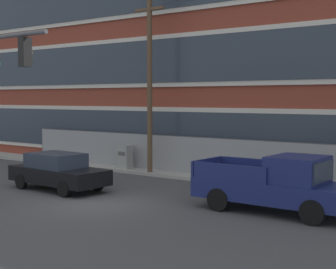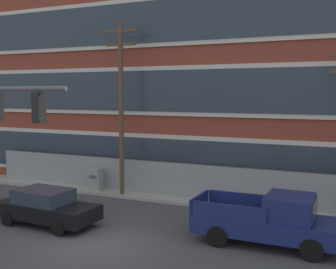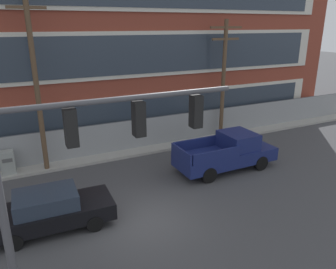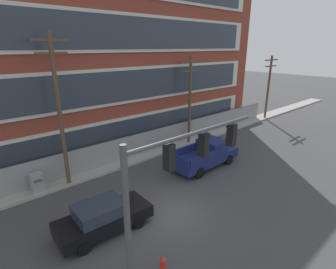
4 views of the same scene
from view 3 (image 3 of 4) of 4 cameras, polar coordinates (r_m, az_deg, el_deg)
The scene contains 10 objects.
ground_plane at distance 13.80m, azimuth -4.13°, elevation -14.61°, with size 160.00×160.00×0.00m, color #424244.
sidewalk_building_side at distance 19.92m, azimuth -12.13°, elevation -3.83°, with size 80.00×1.68×0.16m, color #9E9B93.
brick_mill_building at distance 23.70m, azimuth -21.95°, elevation 17.82°, with size 41.98×10.16×15.45m.
chain_link_fence at distance 21.29m, azimuth -0.48°, elevation 0.77°, with size 33.64×0.06×2.00m.
traffic_signal_mast at distance 8.14m, azimuth -14.17°, elevation -3.85°, with size 6.12×0.43×6.16m.
pickup_truck_navy at distance 18.09m, azimuth 10.33°, elevation -3.10°, with size 5.65×2.20×1.99m.
sedan_black at distance 13.66m, azimuth -19.74°, elevation -12.22°, with size 4.67×2.12×1.56m.
utility_pole_near_corner at distance 17.65m, azimuth -22.13°, elevation 9.52°, with size 2.09×0.26×9.50m.
utility_pole_midblock at distance 22.10m, azimuth 9.65°, elevation 10.09°, with size 2.35×0.26×7.87m.
electrical_cabinet at distance 18.92m, azimuth -26.10°, elevation -4.59°, with size 0.69×0.56×1.41m.
Camera 3 is at (-4.25, -10.74, 7.56)m, focal length 35.00 mm.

